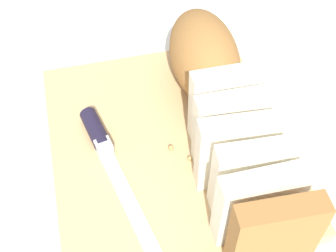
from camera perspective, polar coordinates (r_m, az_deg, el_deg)
ground_plane at (r=0.63m, az=0.00°, el=-2.94°), size 3.00×3.00×0.00m
cutting_board at (r=0.62m, az=0.00°, el=-2.39°), size 0.37×0.31×0.02m
bread_loaf at (r=0.60m, az=6.67°, el=3.27°), size 0.39×0.12×0.11m
bread_knife at (r=0.60m, az=-8.04°, el=-2.79°), size 0.27×0.07×0.02m
crumb_near_knife at (r=0.60m, az=-0.00°, el=-2.80°), size 0.01×0.01×0.01m
crumb_near_loaf at (r=0.60m, az=2.74°, el=-4.08°), size 0.01×0.01×0.01m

